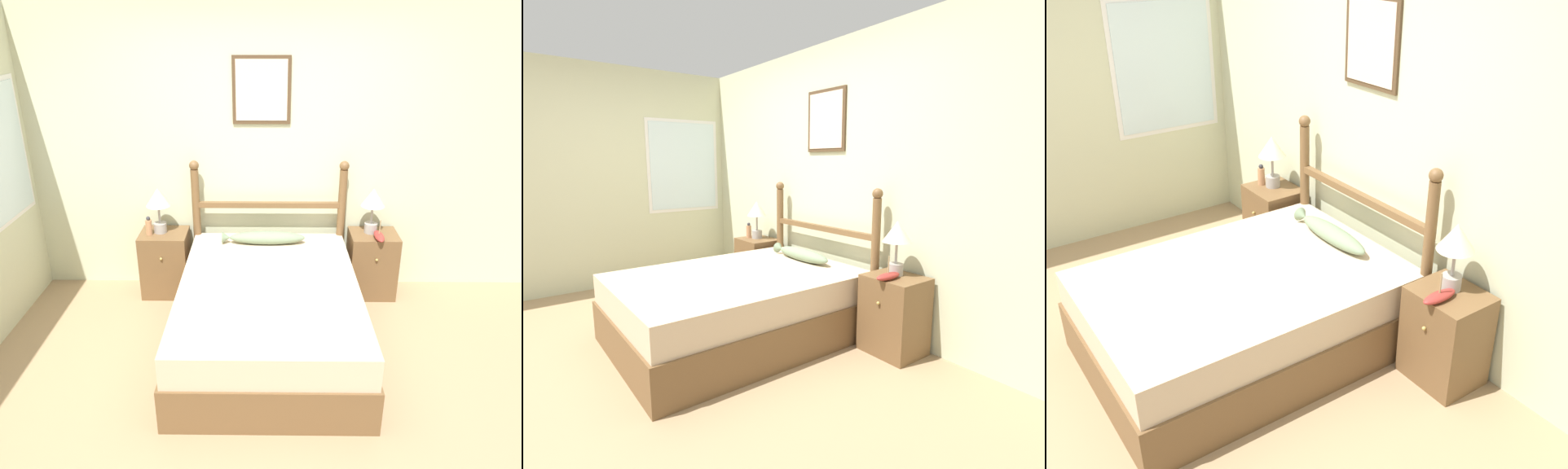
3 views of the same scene
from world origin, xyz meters
The scene contains 11 objects.
ground_plane centered at (0.00, 0.00, 0.00)m, with size 16.00×16.00×0.00m, color #9E7F5B.
wall_back centered at (0.00, 1.73, 1.28)m, with size 6.40×0.08×2.55m.
bed centered at (0.06, 0.65, 0.28)m, with size 1.40×1.95×0.56m.
headboard centered at (0.06, 1.59, 0.69)m, with size 1.41×0.09×1.26m.
nightstand_left centered at (-0.90, 1.49, 0.31)m, with size 0.43×0.39×0.61m.
nightstand_right centered at (1.02, 1.49, 0.31)m, with size 0.43×0.39×0.61m.
table_lamp_left centered at (-0.93, 1.50, 0.91)m, with size 0.22×0.22×0.42m.
table_lamp_right centered at (0.99, 1.52, 0.91)m, with size 0.22×0.22×0.42m.
bottle centered at (-1.02, 1.45, 0.69)m, with size 0.06×0.06×0.17m.
model_boat centered at (1.04, 1.37, 0.64)m, with size 0.08×0.24×0.18m.
fish_pillow centered at (0.02, 1.37, 0.62)m, with size 0.73×0.15×0.11m.
Camera 1 is at (0.04, -2.76, 2.44)m, focal length 35.00 mm.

